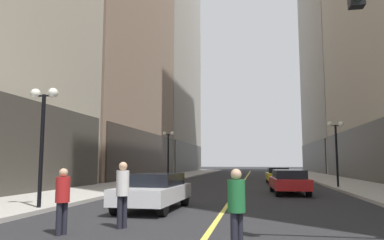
{
  "coord_description": "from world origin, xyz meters",
  "views": [
    {
      "loc": [
        1.21,
        -3.86,
        1.74
      ],
      "look_at": [
        -3.77,
        24.23,
        5.06
      ],
      "focal_mm": 33.91,
      "sensor_mm": 36.0,
      "label": 1
    }
  ],
  "objects_px": {
    "car_white": "(154,190)",
    "car_red": "(289,181)",
    "street_lamp_right_mid": "(336,139)",
    "pedestrian_in_green_parka": "(237,204)",
    "pedestrian_in_white_shirt": "(123,189)",
    "car_yellow": "(278,175)",
    "pedestrian_in_red_jacket": "(63,196)",
    "street_lamp_left_far": "(168,145)",
    "street_lamp_left_near": "(43,120)"
  },
  "relations": [
    {
      "from": "car_white",
      "to": "car_red",
      "type": "relative_size",
      "value": 0.94
    },
    {
      "from": "street_lamp_right_mid",
      "to": "car_red",
      "type": "bearing_deg",
      "value": -128.04
    },
    {
      "from": "pedestrian_in_green_parka",
      "to": "pedestrian_in_white_shirt",
      "type": "relative_size",
      "value": 0.92
    },
    {
      "from": "car_red",
      "to": "car_yellow",
      "type": "distance_m",
      "value": 9.85
    },
    {
      "from": "pedestrian_in_red_jacket",
      "to": "pedestrian_in_white_shirt",
      "type": "relative_size",
      "value": 0.91
    },
    {
      "from": "street_lamp_left_far",
      "to": "car_red",
      "type": "bearing_deg",
      "value": -47.77
    },
    {
      "from": "pedestrian_in_white_shirt",
      "to": "street_lamp_left_near",
      "type": "distance_m",
      "value": 5.3
    },
    {
      "from": "pedestrian_in_green_parka",
      "to": "street_lamp_right_mid",
      "type": "xyz_separation_m",
      "value": [
        5.59,
        18.0,
        2.32
      ]
    },
    {
      "from": "pedestrian_in_green_parka",
      "to": "car_yellow",
      "type": "bearing_deg",
      "value": 84.94
    },
    {
      "from": "car_white",
      "to": "pedestrian_in_white_shirt",
      "type": "relative_size",
      "value": 2.47
    },
    {
      "from": "car_red",
      "to": "pedestrian_in_green_parka",
      "type": "relative_size",
      "value": 2.85
    },
    {
      "from": "car_yellow",
      "to": "pedestrian_in_white_shirt",
      "type": "bearing_deg",
      "value": -103.8
    },
    {
      "from": "pedestrian_in_green_parka",
      "to": "street_lamp_left_far",
      "type": "bearing_deg",
      "value": 106.84
    },
    {
      "from": "street_lamp_left_near",
      "to": "street_lamp_left_far",
      "type": "bearing_deg",
      "value": 90.0
    },
    {
      "from": "car_white",
      "to": "street_lamp_left_near",
      "type": "bearing_deg",
      "value": -162.88
    },
    {
      "from": "pedestrian_in_green_parka",
      "to": "street_lamp_left_far",
      "type": "relative_size",
      "value": 0.36
    },
    {
      "from": "car_red",
      "to": "pedestrian_in_green_parka",
      "type": "height_order",
      "value": "pedestrian_in_green_parka"
    },
    {
      "from": "car_white",
      "to": "street_lamp_left_far",
      "type": "bearing_deg",
      "value": 102.21
    },
    {
      "from": "street_lamp_left_far",
      "to": "street_lamp_right_mid",
      "type": "bearing_deg",
      "value": -24.46
    },
    {
      "from": "pedestrian_in_green_parka",
      "to": "pedestrian_in_red_jacket",
      "type": "bearing_deg",
      "value": 165.61
    },
    {
      "from": "car_white",
      "to": "pedestrian_in_green_parka",
      "type": "xyz_separation_m",
      "value": [
        3.34,
        -5.94,
        0.21
      ]
    },
    {
      "from": "street_lamp_right_mid",
      "to": "street_lamp_left_near",
      "type": "bearing_deg",
      "value": -134.0
    },
    {
      "from": "car_white",
      "to": "street_lamp_right_mid",
      "type": "distance_m",
      "value": 15.22
    },
    {
      "from": "street_lamp_right_mid",
      "to": "pedestrian_in_green_parka",
      "type": "bearing_deg",
      "value": -107.26
    },
    {
      "from": "car_red",
      "to": "street_lamp_right_mid",
      "type": "bearing_deg",
      "value": 51.96
    },
    {
      "from": "car_yellow",
      "to": "street_lamp_left_near",
      "type": "relative_size",
      "value": 0.95
    },
    {
      "from": "car_yellow",
      "to": "street_lamp_left_far",
      "type": "bearing_deg",
      "value": 177.43
    },
    {
      "from": "pedestrian_in_white_shirt",
      "to": "street_lamp_left_near",
      "type": "height_order",
      "value": "street_lamp_left_near"
    },
    {
      "from": "street_lamp_left_far",
      "to": "street_lamp_left_near",
      "type": "bearing_deg",
      "value": -90.0
    },
    {
      "from": "car_white",
      "to": "pedestrian_in_red_jacket",
      "type": "distance_m",
      "value": 4.93
    },
    {
      "from": "pedestrian_in_red_jacket",
      "to": "street_lamp_left_near",
      "type": "relative_size",
      "value": 0.36
    },
    {
      "from": "car_yellow",
      "to": "pedestrian_in_red_jacket",
      "type": "bearing_deg",
      "value": -105.84
    },
    {
      "from": "car_red",
      "to": "pedestrian_in_red_jacket",
      "type": "height_order",
      "value": "pedestrian_in_red_jacket"
    },
    {
      "from": "pedestrian_in_white_shirt",
      "to": "street_lamp_right_mid",
      "type": "bearing_deg",
      "value": 61.1
    },
    {
      "from": "pedestrian_in_white_shirt",
      "to": "street_lamp_left_far",
      "type": "xyz_separation_m",
      "value": [
        -4.07,
        21.64,
        2.24
      ]
    },
    {
      "from": "pedestrian_in_red_jacket",
      "to": "street_lamp_left_far",
      "type": "distance_m",
      "value": 23.04
    },
    {
      "from": "street_lamp_left_near",
      "to": "car_white",
      "type": "bearing_deg",
      "value": 17.12
    },
    {
      "from": "pedestrian_in_red_jacket",
      "to": "pedestrian_in_white_shirt",
      "type": "distance_m",
      "value": 1.56
    },
    {
      "from": "car_white",
      "to": "pedestrian_in_white_shirt",
      "type": "distance_m",
      "value": 3.78
    },
    {
      "from": "pedestrian_in_red_jacket",
      "to": "street_lamp_right_mid",
      "type": "bearing_deg",
      "value": 59.78
    },
    {
      "from": "car_white",
      "to": "car_red",
      "type": "height_order",
      "value": "same"
    },
    {
      "from": "car_white",
      "to": "car_yellow",
      "type": "height_order",
      "value": "same"
    },
    {
      "from": "car_red",
      "to": "street_lamp_left_near",
      "type": "bearing_deg",
      "value": -136.62
    },
    {
      "from": "car_red",
      "to": "street_lamp_left_near",
      "type": "distance_m",
      "value": 13.07
    },
    {
      "from": "street_lamp_right_mid",
      "to": "car_yellow",
      "type": "bearing_deg",
      "value": 123.04
    },
    {
      "from": "pedestrian_in_red_jacket",
      "to": "street_lamp_left_far",
      "type": "xyz_separation_m",
      "value": [
        -2.95,
        22.73,
        2.34
      ]
    },
    {
      "from": "pedestrian_in_red_jacket",
      "to": "car_red",
      "type": "bearing_deg",
      "value": 62.93
    },
    {
      "from": "street_lamp_left_near",
      "to": "street_lamp_left_far",
      "type": "xyz_separation_m",
      "value": [
        0.0,
        19.08,
        0.0
      ]
    },
    {
      "from": "car_red",
      "to": "pedestrian_in_green_parka",
      "type": "xyz_separation_m",
      "value": [
        -2.11,
        -13.55,
        0.21
      ]
    },
    {
      "from": "car_white",
      "to": "pedestrian_in_green_parka",
      "type": "distance_m",
      "value": 6.82
    }
  ]
}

